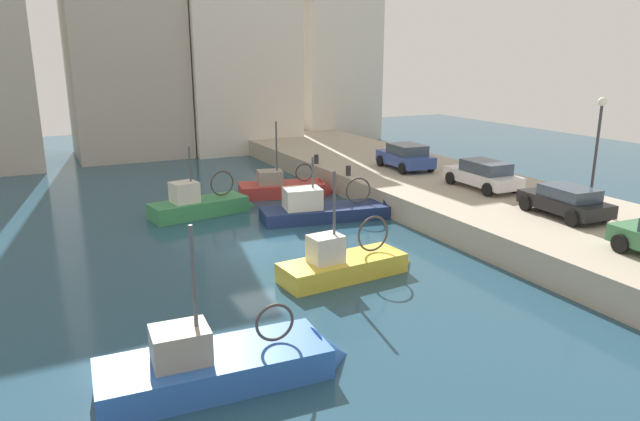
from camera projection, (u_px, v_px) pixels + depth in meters
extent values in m
plane|color=navy|center=(264.00, 246.00, 24.15)|extent=(80.00, 80.00, 0.00)
cube|color=#ADA08C|center=(479.00, 202.00, 28.95)|extent=(9.00, 56.00, 1.20)
cube|color=#2D60B7|center=(216.00, 383.00, 14.18)|extent=(5.62, 2.29, 1.55)
cone|color=#2D60B7|center=(332.00, 357.00, 15.36)|extent=(1.00, 1.81, 1.76)
cube|color=#9E7A51|center=(214.00, 357.00, 14.00)|extent=(5.39, 2.12, 0.08)
cube|color=gray|center=(180.00, 346.00, 13.58)|extent=(1.39, 1.16, 0.87)
cylinder|color=#4C4C51|center=(195.00, 295.00, 13.41)|extent=(0.10, 0.10, 3.38)
torus|color=#3F3833|center=(275.00, 323.00, 14.42)|extent=(1.02, 0.14, 1.02)
sphere|color=white|center=(140.00, 367.00, 14.45)|extent=(0.32, 0.32, 0.32)
cube|color=navy|center=(325.00, 219.00, 28.14)|extent=(6.34, 2.93, 1.23)
cone|color=navy|center=(389.00, 213.00, 29.08)|extent=(1.18, 1.85, 1.72)
cube|color=#B2A893|center=(325.00, 208.00, 28.00)|extent=(6.08, 2.74, 0.08)
cube|color=beige|center=(302.00, 199.00, 27.55)|extent=(1.91, 1.59, 1.01)
cylinder|color=#4C4C51|center=(313.00, 183.00, 27.50)|extent=(0.10, 0.10, 2.52)
torus|color=#3F3833|center=(358.00, 190.00, 28.27)|extent=(1.28, 0.30, 1.29)
sphere|color=white|center=(283.00, 213.00, 28.56)|extent=(0.32, 0.32, 0.32)
cube|color=#388951|center=(199.00, 215.00, 28.79)|extent=(4.95, 2.46, 1.55)
cone|color=#388951|center=(247.00, 207.00, 30.34)|extent=(1.14, 1.65, 1.52)
cube|color=#896B4C|center=(198.00, 201.00, 28.61)|extent=(4.74, 2.30, 0.08)
cube|color=beige|center=(184.00, 193.00, 28.07)|extent=(1.38, 1.28, 1.03)
cylinder|color=#4C4C51|center=(190.00, 175.00, 28.06)|extent=(0.10, 0.10, 2.76)
torus|color=#3F3833|center=(222.00, 183.00, 29.17)|extent=(1.28, 0.30, 1.28)
sphere|color=white|center=(164.00, 211.00, 28.64)|extent=(0.32, 0.32, 0.32)
cube|color=gold|center=(343.00, 277.00, 20.87)|extent=(4.74, 1.96, 1.41)
cone|color=gold|center=(401.00, 264.00, 22.19)|extent=(1.01, 1.52, 1.46)
cube|color=#B2A893|center=(343.00, 260.00, 20.70)|extent=(4.55, 1.82, 0.08)
cube|color=beige|center=(326.00, 249.00, 20.20)|extent=(1.20, 0.98, 1.01)
cylinder|color=#4C4C51|center=(334.00, 218.00, 20.08)|extent=(0.10, 0.10, 3.28)
torus|color=#3F3833|center=(373.00, 234.00, 21.14)|extent=(1.35, 0.18, 1.35)
sphere|color=white|center=(297.00, 271.00, 20.86)|extent=(0.32, 0.32, 0.32)
cube|color=#BC3833|center=(282.00, 195.00, 32.78)|extent=(5.00, 2.95, 1.40)
cone|color=#BC3833|center=(328.00, 193.00, 33.39)|extent=(1.27, 1.91, 1.75)
cube|color=#9E7A51|center=(281.00, 184.00, 32.61)|extent=(4.79, 2.76, 0.08)
cube|color=gray|center=(270.00, 178.00, 32.35)|extent=(1.57, 1.48, 0.78)
cylinder|color=#4C4C51|center=(277.00, 153.00, 32.09)|extent=(0.10, 0.10, 3.53)
torus|color=#3F3833|center=(304.00, 172.00, 32.75)|extent=(1.01, 0.31, 1.02)
sphere|color=white|center=(254.00, 189.00, 33.41)|extent=(0.32, 0.32, 0.32)
cube|color=black|center=(564.00, 203.00, 24.10)|extent=(1.94, 3.93, 0.54)
cube|color=#384756|center=(569.00, 193.00, 23.79)|extent=(1.63, 2.24, 0.48)
cylinder|color=black|center=(526.00, 203.00, 25.00)|extent=(0.26, 0.65, 0.64)
cylinder|color=black|center=(556.00, 200.00, 25.63)|extent=(0.26, 0.65, 0.64)
cylinder|color=black|center=(572.00, 219.00, 22.68)|extent=(0.26, 0.65, 0.64)
cylinder|color=black|center=(604.00, 214.00, 23.31)|extent=(0.26, 0.65, 0.64)
cube|color=#334C9E|center=(405.00, 159.00, 33.90)|extent=(2.12, 3.97, 0.64)
cube|color=#384756|center=(407.00, 149.00, 33.57)|extent=(1.78, 2.27, 0.56)
cylinder|color=black|center=(380.00, 161.00, 34.80)|extent=(0.27, 0.65, 0.64)
cylinder|color=black|center=(407.00, 159.00, 35.48)|extent=(0.27, 0.65, 0.64)
cylinder|color=black|center=(403.00, 169.00, 32.47)|extent=(0.27, 0.65, 0.64)
cylinder|color=black|center=(431.00, 166.00, 33.15)|extent=(0.27, 0.65, 0.64)
cylinder|color=black|center=(621.00, 244.00, 19.72)|extent=(0.25, 0.65, 0.64)
cube|color=silver|center=(482.00, 177.00, 29.01)|extent=(1.80, 4.26, 0.58)
cube|color=#384756|center=(486.00, 167.00, 28.68)|extent=(1.54, 2.41, 0.56)
cylinder|color=black|center=(451.00, 178.00, 30.00)|extent=(0.24, 0.65, 0.64)
cylinder|color=black|center=(476.00, 175.00, 30.66)|extent=(0.24, 0.65, 0.64)
cylinder|color=black|center=(488.00, 190.00, 27.48)|extent=(0.24, 0.65, 0.64)
cylinder|color=black|center=(515.00, 186.00, 28.15)|extent=(0.24, 0.65, 0.64)
cylinder|color=#2D2D33|center=(348.00, 171.00, 32.11)|extent=(0.28, 0.28, 0.55)
cylinder|color=#2D2D33|center=(316.00, 159.00, 35.56)|extent=(0.28, 0.28, 0.55)
cylinder|color=#38383D|center=(595.00, 159.00, 24.43)|extent=(0.12, 0.12, 4.50)
sphere|color=#F2EACC|center=(602.00, 102.00, 23.80)|extent=(0.36, 0.36, 0.36)
cube|color=#B2A899|center=(122.00, 24.00, 43.19)|extent=(8.14, 7.58, 19.69)
cube|color=silver|center=(233.00, 63.00, 47.68)|extent=(8.69, 8.89, 13.87)
cube|color=silver|center=(330.00, 31.00, 52.86)|extent=(7.11, 7.20, 19.38)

